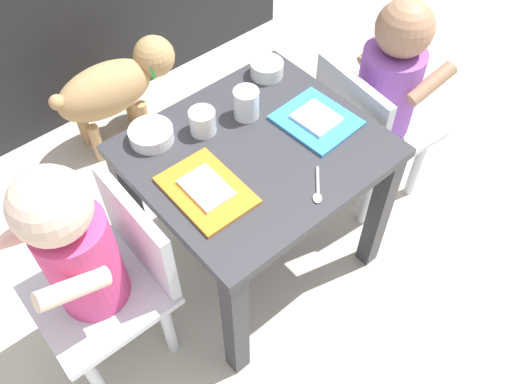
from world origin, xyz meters
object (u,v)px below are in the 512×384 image
object	(u,v)px
seated_child_right	(385,88)
cereal_bowl_left_side	(151,134)
food_tray_left	(206,190)
dining_table	(256,173)
seated_child_left	(84,254)
water_cup_right	(246,105)
food_tray_right	(316,120)
dog	(117,85)
cereal_bowl_right_side	(267,68)
spoon_by_left_tray	(318,188)
water_cup_left	(203,123)

from	to	relation	value
seated_child_right	cereal_bowl_left_side	xyz separation A→B (m)	(-0.60, 0.20, 0.07)
seated_child_right	food_tray_left	world-z (taller)	seated_child_right
dining_table	seated_child_left	world-z (taller)	seated_child_left
water_cup_right	food_tray_left	bearing A→B (deg)	-149.91
dining_table	cereal_bowl_left_side	bearing A→B (deg)	133.32
dining_table	water_cup_right	world-z (taller)	water_cup_right
food_tray_right	dining_table	bearing A→B (deg)	169.87
dining_table	food_tray_right	size ratio (longest dim) A/B	2.96
dog	cereal_bowl_right_side	size ratio (longest dim) A/B	5.31
food_tray_left	food_tray_right	xyz separation A→B (m)	(0.33, -0.00, -0.00)
food_tray_left	spoon_by_left_tray	distance (m)	0.24
seated_child_right	water_cup_right	world-z (taller)	seated_child_right
seated_child_left	cereal_bowl_right_side	distance (m)	0.64
seated_child_left	water_cup_right	size ratio (longest dim) A/B	9.11
water_cup_right	cereal_bowl_right_side	distance (m)	0.16
seated_child_right	water_cup_right	size ratio (longest dim) A/B	8.93
dog	food_tray_right	distance (m)	0.77
water_cup_right	dog	bearing A→B (deg)	95.76
food_tray_left	water_cup_left	distance (m)	0.18
seated_child_left	dog	xyz separation A→B (m)	(0.43, 0.65, -0.20)
dog	cereal_bowl_left_side	bearing A→B (deg)	-107.41
spoon_by_left_tray	seated_child_right	bearing A→B (deg)	20.67
dining_table	cereal_bowl_left_side	distance (m)	0.26
seated_child_right	dog	bearing A→B (deg)	122.07
dining_table	cereal_bowl_left_side	world-z (taller)	cereal_bowl_left_side
cereal_bowl_left_side	cereal_bowl_right_side	world-z (taller)	cereal_bowl_right_side
seated_child_right	water_cup_left	distance (m)	0.52
seated_child_right	food_tray_right	size ratio (longest dim) A/B	3.57
seated_child_right	cereal_bowl_right_side	bearing A→B (deg)	140.79
water_cup_left	cereal_bowl_left_side	distance (m)	0.12
seated_child_right	spoon_by_left_tray	bearing A→B (deg)	-159.33
dog	spoon_by_left_tray	distance (m)	0.90
food_tray_left	water_cup_right	bearing A→B (deg)	30.09
spoon_by_left_tray	cereal_bowl_right_side	bearing A→B (deg)	64.58
food_tray_left	cereal_bowl_left_side	size ratio (longest dim) A/B	1.97
water_cup_right	food_tray_right	bearing A→B (deg)	-48.42
seated_child_left	water_cup_right	world-z (taller)	seated_child_left
seated_child_left	cereal_bowl_left_side	xyz separation A→B (m)	(0.27, 0.15, 0.06)
food_tray_right	water_cup_right	distance (m)	0.17
food_tray_right	water_cup_right	world-z (taller)	water_cup_right
seated_child_left	food_tray_right	xyz separation A→B (m)	(0.60, -0.06, 0.04)
food_tray_right	water_cup_right	size ratio (longest dim) A/B	2.50
water_cup_left	spoon_by_left_tray	world-z (taller)	water_cup_left
water_cup_left	dining_table	bearing A→B (deg)	-64.20
food_tray_right	spoon_by_left_tray	xyz separation A→B (m)	(-0.14, -0.15, -0.00)
seated_child_right	dog	xyz separation A→B (m)	(-0.44, 0.70, -0.19)
dog	cereal_bowl_right_side	bearing A→B (deg)	-68.78
seated_child_right	food_tray_right	world-z (taller)	seated_child_right
dog	cereal_bowl_left_side	distance (m)	0.59
water_cup_right	dining_table	bearing A→B (deg)	-118.69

